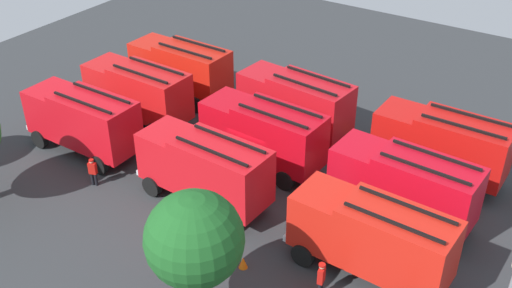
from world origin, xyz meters
The scene contains 18 objects.
ground_plane centered at (0.00, 0.00, 0.00)m, with size 54.43×54.43×0.00m, color #2D3033.
fire_truck_0 centered at (-8.82, -4.55, 2.15)m, with size 7.22×2.81×3.88m.
fire_truck_1 centered at (0.06, -4.33, 2.15)m, with size 7.39×3.27×3.88m.
fire_truck_2 centered at (8.82, -4.29, 2.15)m, with size 7.25×2.88×3.88m.
fire_truck_3 centered at (-8.57, 0.08, 2.15)m, with size 7.31×3.03×3.88m.
fire_truck_4 centered at (-0.31, -0.24, 2.15)m, with size 7.30×3.02×3.88m.
fire_truck_5 centered at (8.85, -0.20, 2.15)m, with size 7.25×2.88×3.88m.
fire_truck_6 centered at (-8.87, 4.45, 2.15)m, with size 7.28×2.96×3.88m.
fire_truck_7 centered at (0.29, 4.21, 2.15)m, with size 7.29×2.99×3.88m.
fire_truck_8 centered at (8.99, 4.18, 2.15)m, with size 7.21×2.77×3.88m.
firefighter_0 centered at (-8.11, 2.14, 1.01)m, with size 0.45×0.30×1.79m.
firefighter_2 centered at (0.71, 1.96, 0.98)m, with size 0.47×0.47×1.75m.
firefighter_3 centered at (-7.77, 6.85, 1.03)m, with size 0.31×0.46×1.81m.
firefighter_4 centered at (6.17, 6.35, 0.90)m, with size 0.48×0.37×1.62m.
tree_0 centered at (-4.14, 10.49, 4.02)m, with size 3.86×3.86×5.98m.
traffic_cone_0 centered at (-4.62, -6.12, 0.36)m, with size 0.51×0.51×0.72m, color #F2600C.
traffic_cone_1 centered at (-4.06, 7.20, 0.29)m, with size 0.41×0.41×0.58m, color #F2600C.
traffic_cone_2 centered at (4.75, -1.64, 0.30)m, with size 0.41×0.41×0.59m, color #F2600C.
Camera 1 is at (-15.78, 23.91, 19.23)m, focal length 42.96 mm.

